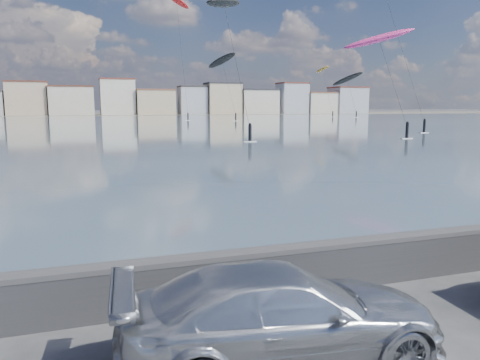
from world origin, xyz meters
name	(u,v)px	position (x,y,z in m)	size (l,w,h in m)	color
bay_water	(95,125)	(0.00, 91.50, 0.01)	(500.00, 177.00, 0.00)	#415968
far_shore_strip	(89,114)	(0.00, 200.00, 0.01)	(500.00, 60.00, 0.00)	#4C473D
seawall	(212,276)	(0.00, 2.70, 0.58)	(400.00, 0.36, 1.08)	#28282B
far_buildings	(92,99)	(1.31, 186.00, 6.03)	(240.79, 13.26, 14.60)	white
car_silver	(282,314)	(0.49, 0.48, 0.72)	(2.02, 4.96, 1.44)	#B7BABF
kitesurfer_0	(224,6)	(14.08, 49.03, 15.28)	(6.90, 12.35, 16.79)	black
kitesurfer_5	(222,61)	(33.15, 115.41, 15.22)	(7.41, 16.69, 17.96)	black
kitesurfer_6	(322,70)	(74.01, 136.59, 15.28)	(2.64, 11.87, 17.06)	#BF8C19
kitesurfer_8	(379,40)	(34.50, 47.83, 12.13)	(9.06, 12.05, 14.05)	#E5338C
kitesurfer_13	(177,3)	(21.68, 116.86, 29.42)	(7.66, 9.16, 32.51)	red
kitesurfer_15	(348,79)	(79.71, 129.92, 12.12)	(9.59, 12.71, 15.15)	black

